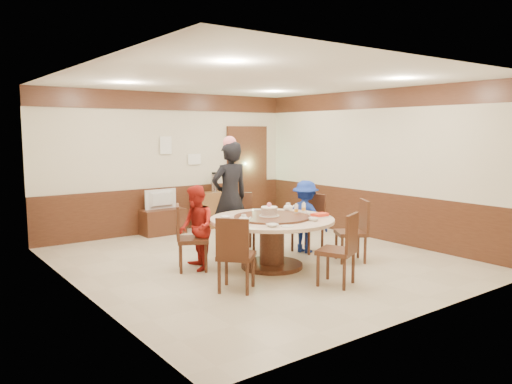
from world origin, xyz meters
TOP-DOWN VIEW (x-y plane):
  - room at (0.01, 0.01)m, footprint 6.00×6.04m
  - banquet_table at (-0.08, -0.46)m, footprint 1.84×1.84m
  - chair_0 at (1.05, -0.03)m, footprint 0.51×0.50m
  - chair_1 at (0.19, 0.72)m, footprint 0.59×0.59m
  - chair_2 at (-1.12, 0.14)m, footprint 0.59×0.59m
  - chair_3 at (-1.14, -1.05)m, footprint 0.62×0.62m
  - chair_4 at (0.08, -1.65)m, footprint 0.58×0.59m
  - chair_5 at (1.15, -0.93)m, footprint 0.61×0.60m
  - person_standing at (-0.04, 0.73)m, footprint 0.69×0.46m
  - person_red at (-1.05, 0.11)m, footprint 0.61×0.71m
  - person_blue at (0.96, -0.04)m, footprint 0.69×0.89m
  - birthday_cake at (-0.11, -0.43)m, footprint 0.30×0.30m
  - teapot_left at (-0.73, -0.64)m, footprint 0.17×0.15m
  - teapot_right at (0.48, -0.16)m, footprint 0.17×0.15m
  - bowl_0 at (-0.65, -0.07)m, footprint 0.15×0.15m
  - bowl_1 at (0.25, -1.00)m, footprint 0.15×0.15m
  - bowl_2 at (-0.50, -0.99)m, footprint 0.16×0.16m
  - bowl_3 at (0.59, -0.58)m, footprint 0.13×0.13m
  - bowl_4 at (-0.80, -0.38)m, footprint 0.14×0.14m
  - bowl_5 at (0.10, 0.15)m, footprint 0.12×0.12m
  - saucer_near at (-0.33, -1.11)m, footprint 0.18×0.18m
  - saucer_far at (0.37, 0.04)m, footprint 0.18×0.18m
  - shrimp_platter at (0.53, -0.84)m, footprint 0.30×0.20m
  - bottle_0 at (0.39, -0.46)m, footprint 0.06×0.06m
  - bottle_1 at (0.58, -0.42)m, footprint 0.06×0.06m
  - tv_stand at (-0.31, 2.75)m, footprint 0.85×0.45m
  - television at (-0.31, 2.75)m, footprint 0.68×0.12m
  - side_cabinet at (0.90, 2.78)m, footprint 0.80×0.40m
  - thermos at (0.92, 2.78)m, footprint 0.15×0.15m
  - notice_left at (-0.10, 2.96)m, footprint 0.25×0.00m
  - notice_right at (0.55, 2.96)m, footprint 0.30×0.00m

SIDE VIEW (x-z plane):
  - tv_stand at x=-0.31m, z-range 0.00..0.50m
  - chair_0 at x=1.05m, z-range -0.18..0.79m
  - chair_1 at x=0.19m, z-range -0.18..0.79m
  - chair_2 at x=-1.12m, z-range -0.18..0.79m
  - chair_3 at x=-1.14m, z-range -0.18..0.79m
  - chair_4 at x=0.08m, z-range -0.18..0.79m
  - chair_5 at x=1.15m, z-range -0.18..0.79m
  - side_cabinet at x=0.90m, z-range 0.00..0.75m
  - banquet_table at x=-0.08m, z-range 0.14..0.92m
  - person_blue at x=0.96m, z-range 0.00..1.21m
  - person_red at x=-1.05m, z-range 0.00..1.25m
  - television at x=-0.31m, z-range 0.50..0.89m
  - saucer_near at x=-0.33m, z-range 0.75..0.76m
  - saucer_far at x=0.37m, z-range 0.75..0.76m
  - bowl_4 at x=-0.80m, z-range 0.75..0.79m
  - bowl_0 at x=-0.65m, z-range 0.75..0.79m
  - bowl_5 at x=0.10m, z-range 0.75..0.79m
  - bowl_2 at x=-0.50m, z-range 0.75..0.79m
  - bowl_3 at x=0.59m, z-range 0.75..0.79m
  - bowl_1 at x=0.25m, z-range 0.75..0.80m
  - shrimp_platter at x=0.53m, z-range 0.75..0.81m
  - teapot_left at x=-0.73m, z-range 0.75..0.87m
  - teapot_right at x=0.48m, z-range 0.75..0.87m
  - bottle_0 at x=0.39m, z-range 0.75..0.91m
  - bottle_1 at x=0.58m, z-range 0.75..0.91m
  - birthday_cake at x=-0.11m, z-range 0.75..0.95m
  - person_standing at x=-0.04m, z-range 0.00..1.86m
  - thermos at x=0.92m, z-range 0.75..1.13m
  - room at x=0.01m, z-range -0.34..2.50m
  - notice_right at x=0.55m, z-range 1.34..1.56m
  - notice_left at x=-0.10m, z-range 1.57..1.93m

